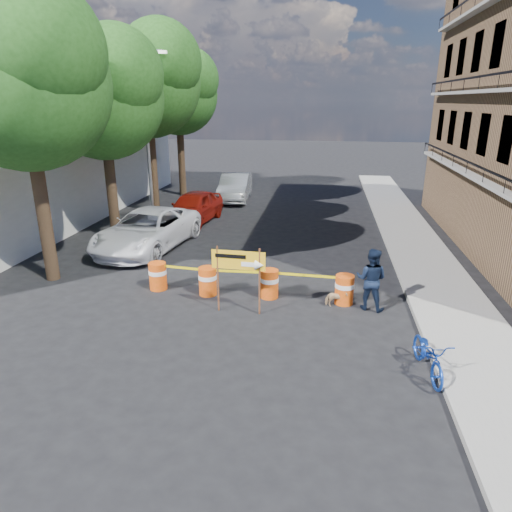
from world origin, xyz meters
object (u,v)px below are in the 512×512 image
(barrel_mid_right, at_px, (269,283))
(sedan_red, at_px, (194,207))
(pedestrian, at_px, (371,279))
(dog, at_px, (336,298))
(barrel_mid_left, at_px, (208,281))
(sedan_silver, at_px, (235,187))
(barrel_far_left, at_px, (158,275))
(bicycle, at_px, (431,337))
(barrel_far_right, at_px, (344,289))
(suv_white, at_px, (147,230))
(detour_sign, at_px, (246,266))

(barrel_mid_right, relative_size, sedan_red, 0.20)
(pedestrian, bearing_deg, barrel_mid_right, 10.04)
(pedestrian, height_order, dog, pedestrian)
(barrel_mid_left, relative_size, dog, 1.44)
(dog, relative_size, sedan_silver, 0.13)
(barrel_far_left, height_order, barrel_mid_right, same)
(barrel_mid_right, distance_m, bicycle, 5.46)
(barrel_far_right, distance_m, suv_white, 8.96)
(barrel_mid_right, bearing_deg, barrel_mid_left, -177.70)
(detour_sign, bearing_deg, sedan_red, 116.61)
(barrel_far_right, bearing_deg, sedan_red, 129.48)
(barrel_mid_left, relative_size, pedestrian, 0.48)
(sedan_red, bearing_deg, pedestrian, -41.55)
(suv_white, xyz_separation_m, sedan_silver, (1.68, 10.14, -0.01))
(suv_white, bearing_deg, sedan_silver, 88.41)
(barrel_mid_left, height_order, bicycle, bicycle)
(bicycle, relative_size, sedan_silver, 0.38)
(barrel_mid_right, distance_m, sedan_red, 9.87)
(barrel_mid_right, height_order, barrel_far_right, same)
(barrel_mid_right, bearing_deg, bicycle, -42.20)
(sedan_red, bearing_deg, sedan_silver, 87.30)
(bicycle, bearing_deg, suv_white, 132.75)
(detour_sign, height_order, bicycle, detour_sign)
(barrel_mid_left, bearing_deg, bicycle, -30.89)
(barrel_mid_right, distance_m, barrel_far_right, 2.29)
(bicycle, relative_size, sedan_red, 0.40)
(dog, xyz_separation_m, suv_white, (-7.62, 4.54, 0.53))
(barrel_mid_right, height_order, pedestrian, pedestrian)
(bicycle, bearing_deg, pedestrian, 99.08)
(detour_sign, distance_m, sedan_red, 10.73)
(barrel_mid_left, bearing_deg, dog, -4.27)
(barrel_mid_left, height_order, detour_sign, detour_sign)
(bicycle, height_order, sedan_red, bicycle)
(pedestrian, height_order, bicycle, pedestrian)
(barrel_far_right, height_order, sedan_silver, sedan_silver)
(sedan_silver, bearing_deg, barrel_mid_left, -86.26)
(detour_sign, distance_m, bicycle, 5.20)
(dog, xyz_separation_m, sedan_silver, (-5.94, 14.68, 0.52))
(dog, height_order, suv_white, suv_white)
(suv_white, bearing_deg, barrel_mid_left, -41.68)
(barrel_mid_left, distance_m, suv_white, 5.59)
(barrel_far_right, xyz_separation_m, sedan_silver, (-6.18, 14.42, 0.32))
(barrel_mid_left, bearing_deg, detour_sign, -38.59)
(barrel_far_left, xyz_separation_m, dog, (5.71, -0.48, -0.21))
(detour_sign, xyz_separation_m, pedestrian, (3.55, 0.83, -0.53))
(barrel_mid_right, relative_size, pedestrian, 0.48)
(pedestrian, bearing_deg, detour_sign, 30.39)
(dog, height_order, sedan_red, sedan_red)
(detour_sign, bearing_deg, pedestrian, 15.89)
(barrel_mid_right, xyz_separation_m, detour_sign, (-0.53, -1.21, 0.99))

